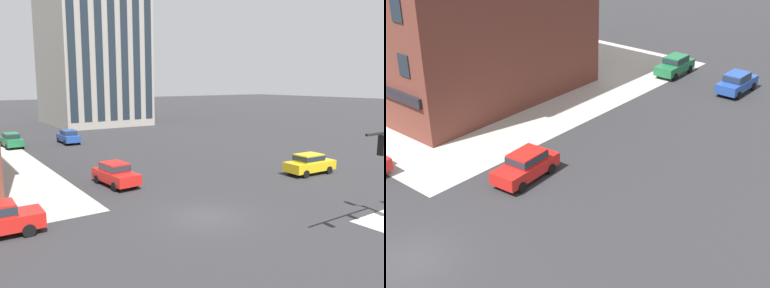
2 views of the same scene
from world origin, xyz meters
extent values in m
plane|color=#2D2D30|center=(0.00, 0.00, 0.00)|extent=(320.00, 320.00, 0.00)
cube|color=black|center=(3.96, -7.62, 4.74)|extent=(0.28, 0.28, 0.90)
cube|color=#23479E|center=(1.65, 30.70, 0.70)|extent=(1.77, 4.40, 0.76)
cube|color=#23479E|center=(1.65, 30.55, 1.38)|extent=(1.50, 2.12, 0.60)
cube|color=#232D38|center=(1.65, 30.55, 1.38)|extent=(1.54, 2.20, 0.40)
cylinder|color=black|center=(0.82, 32.06, 0.32)|extent=(0.22, 0.64, 0.64)
cylinder|color=black|center=(2.49, 32.06, 0.32)|extent=(0.22, 0.64, 0.64)
cylinder|color=black|center=(0.81, 29.34, 0.32)|extent=(0.22, 0.64, 0.64)
cylinder|color=black|center=(2.48, 29.33, 0.32)|extent=(0.22, 0.64, 0.64)
cube|color=gold|center=(13.15, 3.41, 0.70)|extent=(4.48, 1.96, 0.76)
cube|color=gold|center=(13.00, 3.42, 1.38)|extent=(2.18, 1.59, 0.60)
cube|color=#232D38|center=(13.00, 3.42, 1.38)|extent=(2.27, 1.63, 0.40)
cylinder|color=black|center=(14.55, 4.19, 0.32)|extent=(0.65, 0.25, 0.64)
cylinder|color=black|center=(14.48, 2.52, 0.32)|extent=(0.65, 0.25, 0.64)
cylinder|color=black|center=(11.83, 4.31, 0.32)|extent=(0.65, 0.25, 0.64)
cylinder|color=black|center=(11.75, 2.64, 0.32)|extent=(0.65, 0.25, 0.64)
cube|color=#1E6B3D|center=(-4.67, 31.32, 0.70)|extent=(1.92, 4.46, 0.76)
cube|color=#1E6B3D|center=(-4.67, 31.47, 1.38)|extent=(1.57, 2.16, 0.60)
cube|color=#232D38|center=(-4.67, 31.47, 1.38)|extent=(1.61, 2.25, 0.40)
cylinder|color=black|center=(-3.78, 29.99, 0.32)|extent=(0.24, 0.65, 0.64)
cylinder|color=black|center=(-5.46, 29.93, 0.32)|extent=(0.24, 0.65, 0.64)
cylinder|color=black|center=(-3.88, 32.71, 0.32)|extent=(0.24, 0.65, 0.64)
cylinder|color=black|center=(-5.55, 32.65, 0.32)|extent=(0.24, 0.65, 0.64)
cylinder|color=black|center=(-8.73, 4.28, 0.32)|extent=(0.64, 0.23, 0.64)
cylinder|color=black|center=(-8.77, 2.61, 0.32)|extent=(0.64, 0.23, 0.64)
cube|color=red|center=(-1.43, 9.08, 0.70)|extent=(2.10, 4.52, 0.76)
cube|color=red|center=(-1.44, 9.23, 1.38)|extent=(1.66, 2.22, 0.60)
cube|color=#232D38|center=(-1.44, 9.23, 1.38)|extent=(1.70, 2.31, 0.40)
cylinder|color=black|center=(-0.49, 7.78, 0.32)|extent=(0.27, 0.66, 0.64)
cylinder|color=black|center=(-2.16, 7.65, 0.32)|extent=(0.27, 0.66, 0.64)
cylinder|color=black|center=(-0.70, 10.50, 0.32)|extent=(0.27, 0.66, 0.64)
cylinder|color=black|center=(-2.37, 10.37, 0.32)|extent=(0.27, 0.66, 0.64)
camera|label=1|loc=(-12.31, -16.63, 7.47)|focal=36.07mm
camera|label=2|loc=(19.86, -11.55, 16.57)|focal=52.91mm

